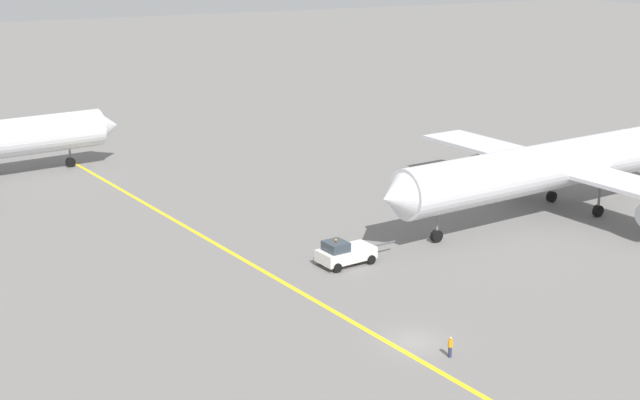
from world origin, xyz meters
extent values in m
plane|color=slate|center=(0.00, 0.00, 0.00)|extent=(600.00, 600.00, 0.00)
cube|color=yellow|center=(-3.02, 10.00, 0.00)|extent=(15.89, 119.07, 0.01)
cone|color=silver|center=(-5.98, 68.17, 5.02)|extent=(3.42, 4.96, 4.62)
cylinder|color=slate|center=(-11.58, 67.38, 1.71)|extent=(0.28, 0.28, 2.11)
cylinder|color=black|center=(-11.58, 67.38, 0.65)|extent=(1.36, 0.73, 1.30)
cylinder|color=silver|center=(32.46, 20.48, 5.72)|extent=(44.39, 10.01, 5.26)
cone|color=silver|center=(9.36, 17.96, 5.72)|extent=(3.31, 5.12, 4.84)
cube|color=silver|center=(34.65, 20.72, 4.93)|extent=(11.17, 44.77, 0.44)
cylinder|color=#999EA3|center=(32.31, 32.96, 3.13)|extent=(4.46, 3.04, 2.60)
cylinder|color=slate|center=(36.01, 17.45, 2.00)|extent=(0.28, 0.28, 2.71)
cylinder|color=black|center=(36.01, 17.45, 0.65)|extent=(1.35, 0.69, 1.30)
cylinder|color=slate|center=(35.28, 24.21, 2.00)|extent=(0.28, 0.28, 2.71)
cylinder|color=black|center=(35.28, 24.21, 0.65)|extent=(1.35, 0.69, 1.30)
cylinder|color=slate|center=(14.93, 18.57, 2.00)|extent=(0.28, 0.28, 2.71)
cylinder|color=black|center=(14.93, 18.57, 0.65)|extent=(1.35, 0.69, 1.30)
cube|color=white|center=(3.59, 17.30, 1.02)|extent=(5.78, 3.36, 1.14)
cube|color=#333D47|center=(2.39, 17.16, 2.04)|extent=(2.22, 2.41, 0.90)
cylinder|color=#4C4C51|center=(7.91, 17.81, 1.13)|extent=(3.20, 0.57, 0.20)
sphere|color=orange|center=(2.39, 17.16, 2.67)|extent=(0.24, 0.24, 0.24)
cylinder|color=black|center=(1.79, 15.71, 0.45)|extent=(0.93, 0.40, 0.90)
cylinder|color=black|center=(1.47, 18.43, 0.45)|extent=(0.93, 0.40, 0.90)
cylinder|color=black|center=(5.72, 16.17, 0.45)|extent=(0.93, 0.40, 0.90)
cylinder|color=black|center=(5.40, 18.89, 0.45)|extent=(0.93, 0.40, 0.90)
cylinder|color=#2D3351|center=(0.94, -3.38, 0.42)|extent=(0.28, 0.28, 0.84)
cylinder|color=orange|center=(0.94, -3.38, 1.13)|extent=(0.36, 0.36, 0.59)
sphere|color=tan|center=(0.94, -3.38, 1.54)|extent=(0.23, 0.23, 0.23)
camera|label=1|loc=(-35.08, -51.68, 29.90)|focal=49.40mm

